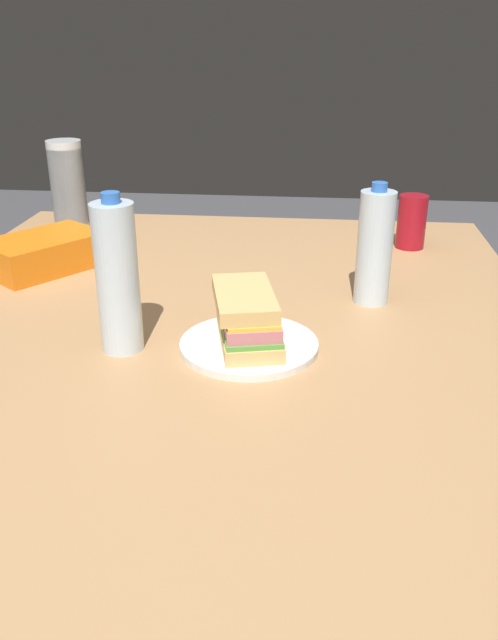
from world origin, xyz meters
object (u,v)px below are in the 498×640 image
chip_bag (44,253)px  sandwich (248,317)px  water_bottle_tall (117,278)px  water_bottle_spare (375,247)px  plastic_cup_stack (68,186)px  dining_table (207,371)px  soda_can_red (412,222)px  paper_plate (249,345)px

chip_bag → sandwich: bearing=91.4°
water_bottle_tall → water_bottle_spare: water_bottle_tall is taller
water_bottle_spare → water_bottle_tall: bearing=120.7°
chip_bag → water_bottle_spare: size_ratio=1.03×
water_bottle_tall → sandwich: bearing=-83.6°
chip_bag → plastic_cup_stack: plastic_cup_stack is taller
dining_table → soda_can_red: bearing=-38.2°
dining_table → sandwich: 0.16m
plastic_cup_stack → water_bottle_spare: bearing=-119.3°
paper_plate → chip_bag: size_ratio=0.96×
water_bottle_tall → chip_bag: bearing=37.3°
chip_bag → water_bottle_tall: water_bottle_tall is taller
dining_table → soda_can_red: size_ratio=11.97×
sandwich → chip_bag: bearing=54.7°
sandwich → soda_can_red: 0.65m
soda_can_red → plastic_cup_stack: (0.06, 0.83, 0.05)m
water_bottle_spare → chip_bag: bearing=80.5°
dining_table → water_bottle_spare: 0.38m
paper_plate → soda_can_red: soda_can_red is taller
chip_bag → water_bottle_tall: (-0.35, -0.27, 0.08)m
plastic_cup_stack → water_bottle_spare: water_bottle_spare is taller
sandwich → water_bottle_tall: bearing=96.4°
plastic_cup_stack → dining_table: bearing=-142.3°
soda_can_red → water_bottle_spare: water_bottle_spare is taller
dining_table → plastic_cup_stack: plastic_cup_stack is taller
paper_plate → dining_table: bearing=52.4°
dining_table → paper_plate: bearing=-127.6°
dining_table → paper_plate: (-0.06, -0.08, 0.08)m
dining_table → water_bottle_spare: size_ratio=6.54×
chip_bag → water_bottle_spare: 0.69m
soda_can_red → water_bottle_spare: size_ratio=0.55×
sandwich → water_bottle_tall: size_ratio=0.78×
plastic_cup_stack → water_bottle_tall: bearing=-153.9°
paper_plate → water_bottle_spare: size_ratio=0.99×
sandwich → soda_can_red: size_ratio=1.61×
sandwich → chip_bag: size_ratio=0.85×
water_bottle_tall → water_bottle_spare: size_ratio=1.13×
plastic_cup_stack → soda_can_red: bearing=-94.2°
chip_bag → paper_plate: bearing=91.3°
plastic_cup_stack → water_bottle_spare: size_ratio=0.99×
dining_table → chip_bag: 0.49m
paper_plate → plastic_cup_stack: bearing=39.5°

